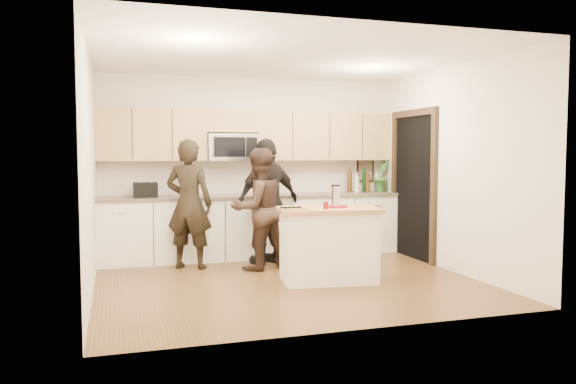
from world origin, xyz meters
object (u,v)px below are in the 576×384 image
object	(u,v)px
toaster	(145,190)
woman_left	(189,204)
woman_center	(258,209)
island	(328,244)
woman_right	(268,201)

from	to	relation	value
toaster	woman_left	distance (m)	0.79
woman_left	woman_center	bearing A→B (deg)	-174.48
island	woman_right	xyz separation A→B (m)	(-0.41, 1.28, 0.43)
woman_center	woman_right	bearing A→B (deg)	-141.78
woman_left	woman_right	bearing A→B (deg)	-152.80
island	toaster	bearing A→B (deg)	145.86
toaster	woman_left	bearing A→B (deg)	-44.75
toaster	woman_left	size ratio (longest dim) A/B	0.19
woman_center	woman_right	size ratio (longest dim) A/B	0.92
island	woman_center	world-z (taller)	woman_center
island	woman_right	size ratio (longest dim) A/B	0.72
woman_left	toaster	bearing A→B (deg)	-17.55
island	woman_left	distance (m)	2.03
woman_right	woman_center	bearing A→B (deg)	32.55
island	woman_center	bearing A→B (deg)	131.92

